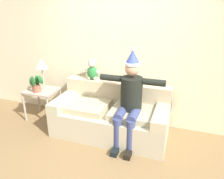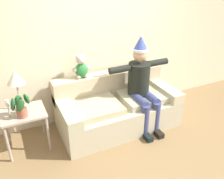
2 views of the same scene
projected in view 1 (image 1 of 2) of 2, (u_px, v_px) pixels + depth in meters
name	position (u px, v px, depth m)	size (l,w,h in m)	color
ground_plane	(88.00, 169.00, 2.92)	(10.00, 10.00, 0.00)	olive
back_wall	(122.00, 50.00, 3.80)	(7.00, 0.10, 2.70)	beige
couch	(112.00, 115.00, 3.68)	(1.91, 0.94, 0.83)	#BCB497
person_seated	(130.00, 98.00, 3.27)	(1.02, 0.77, 1.52)	black
teddy_bear	(92.00, 70.00, 3.84)	(0.29, 0.17, 0.38)	#2B7938
side_table	(42.00, 94.00, 4.08)	(0.59, 0.49, 0.60)	#AB9C8D
table_lamp	(42.00, 65.00, 3.98)	(0.24, 0.24, 0.58)	#B7BA8B
potted_plant	(36.00, 83.00, 3.90)	(0.28, 0.22, 0.34)	#9B5741
candle_tall	(32.00, 81.00, 4.03)	(0.04, 0.04, 0.24)	beige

